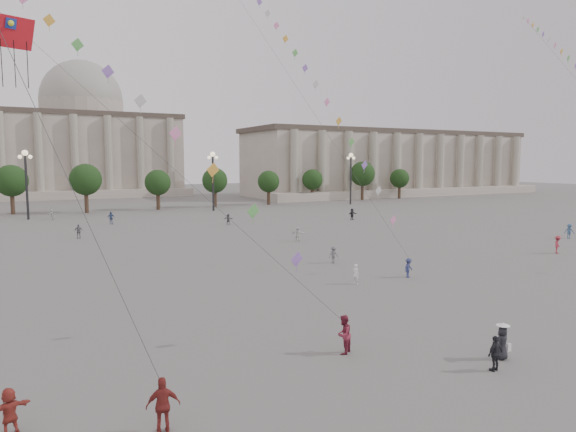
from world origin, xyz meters
name	(u,v)px	position (x,y,z in m)	size (l,w,h in m)	color
ground	(412,349)	(0.00, 0.00, 0.00)	(360.00, 360.00, 0.00)	#5E5C58
hall_east	(391,163)	(75.00, 93.89, 8.43)	(84.00, 26.22, 17.20)	#A09486
hall_central	(84,141)	(0.00, 129.22, 14.23)	(48.30, 34.30, 35.50)	#A09486
tree_row	(119,181)	(0.00, 78.00, 5.39)	(137.12, 5.12, 8.00)	#38291C
lamp_post_mid_west	(26,172)	(-15.00, 70.00, 7.35)	(2.00, 0.90, 10.65)	#262628
lamp_post_mid_east	(213,170)	(15.00, 70.00, 7.35)	(2.00, 0.90, 10.65)	#262628
lamp_post_far_east	(351,169)	(45.00, 70.00, 7.35)	(2.00, 0.90, 10.65)	#262628
person_crowd_0	(111,218)	(-4.69, 57.80, 0.90)	(1.05, 0.44, 1.80)	#384F7E
person_crowd_4	(52,215)	(-11.79, 68.00, 0.79)	(1.47, 0.47, 1.59)	silver
person_crowd_6	(334,255)	(8.03, 19.27, 0.75)	(0.97, 0.56, 1.50)	#5D5D61
person_crowd_7	(298,234)	(11.34, 31.76, 0.82)	(1.51, 0.48, 1.63)	silver
person_crowd_8	(558,245)	(29.85, 13.11, 0.87)	(1.12, 0.65, 1.74)	#A02B39
person_crowd_9	(352,214)	(28.91, 46.33, 0.87)	(1.62, 0.52, 1.75)	black
person_crowd_12	(228,219)	(9.92, 49.57, 0.77)	(1.43, 0.45, 1.54)	slate
person_crowd_13	(356,274)	(5.25, 12.00, 0.74)	(0.54, 0.36, 1.49)	white
person_crowd_14	(569,231)	(40.01, 18.66, 0.87)	(1.13, 0.65, 1.74)	#38587F
person_crowd_16	(78,231)	(-10.24, 45.30, 0.84)	(0.99, 0.41, 1.68)	slate
tourist_0	(163,405)	(-12.36, -2.03, 0.95)	(1.11, 0.46, 1.89)	maroon
tourist_2	(9,411)	(-16.83, 0.26, 0.78)	(1.44, 0.46, 1.56)	#9E342B
tourist_4	(495,353)	(1.40, -3.61, 0.77)	(0.90, 0.37, 1.53)	black
kite_flyer_0	(344,334)	(-3.18, 1.07, 0.91)	(0.88, 0.69, 1.82)	maroon
kite_flyer_1	(409,268)	(10.07, 11.83, 0.75)	(0.97, 0.56, 1.50)	navy
hat_person	(503,342)	(2.76, -2.86, 0.82)	(0.83, 0.63, 1.69)	black
dragon_kite	(2,53)	(-16.47, 2.48, 12.61)	(3.21, 2.89, 13.26)	red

